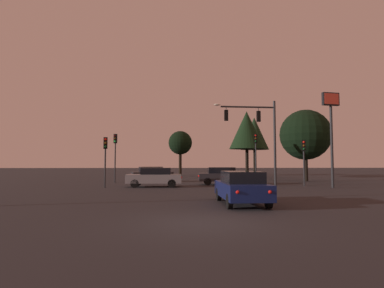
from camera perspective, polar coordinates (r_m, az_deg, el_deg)
The scene contains 15 objects.
ground_plane at distance 34.55m, azimuth -1.32°, elevation -6.64°, with size 168.00×168.00×0.00m, color #262326.
traffic_signal_mast_arm at distance 26.65m, azimuth 12.09°, elevation 2.94°, with size 5.28×0.57×7.13m.
traffic_light_corner_left at distance 25.03m, azimuth -15.60°, elevation -1.36°, with size 0.35×0.38×3.90m.
traffic_light_corner_right at distance 30.45m, azimuth 11.60°, elevation -0.77°, with size 0.34×0.38×4.70m.
traffic_light_median at distance 27.26m, azimuth 19.81°, elevation -1.61°, with size 0.36×0.38×3.78m.
traffic_light_far_side at distance 30.94m, azimuth -13.90°, elevation -0.77°, with size 0.33×0.37×4.71m.
car_nearside_lane at distance 14.68m, azimuth 9.04°, elevation -7.78°, with size 1.96×4.46×1.52m.
car_crossing_left at distance 24.99m, azimuth -6.87°, elevation -6.01°, with size 4.39×1.74×1.52m.
car_crossing_right at distance 27.64m, azimuth 5.63°, elevation -5.77°, with size 4.38×2.01×1.52m.
car_far_lane at distance 31.67m, azimuth -7.40°, elevation -5.46°, with size 4.36×2.88×1.52m.
store_sign_illuminated at distance 26.32m, azimuth 24.14°, elevation 4.34°, with size 1.42×0.50×7.34m.
tree_behind_sign at distance 39.84m, azimuth 10.00°, elevation 2.51°, with size 4.44×4.44×8.44m.
tree_left_far at distance 45.82m, azimuth -2.16°, elevation 0.17°, with size 3.47×3.47×6.60m.
tree_center_horizon at distance 45.01m, azimuth 11.36°, elevation 1.87°, with size 3.99×3.99×8.37m.
tree_right_cluster at distance 34.68m, azimuth 20.06°, elevation 1.59°, with size 5.26×5.26×7.48m.
Camera 1 is at (-0.73, -9.99, 1.91)m, focal length 29.10 mm.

